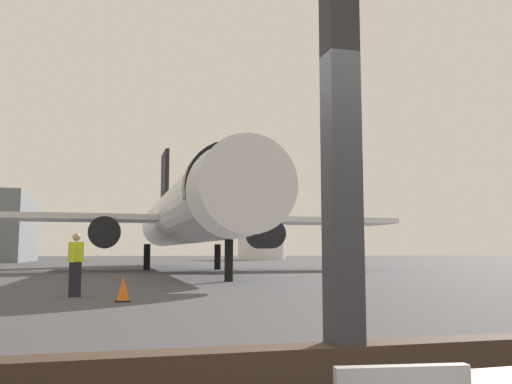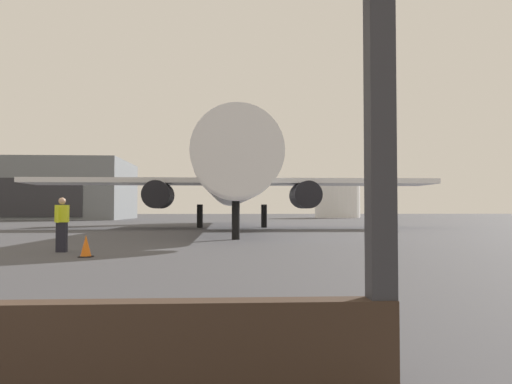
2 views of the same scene
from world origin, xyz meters
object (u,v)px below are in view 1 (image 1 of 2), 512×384
Objects in this scene: ground_crew_worker at (76,264)px; traffic_cone at (123,289)px; airplane at (186,215)px; fuel_storage_tank at (262,240)px.

ground_crew_worker reaches higher than traffic_cone.
airplane is at bearing 78.59° from traffic_cone.
airplane is 20.20× the size of ground_crew_worker.
traffic_cone is (1.25, -1.79, -0.60)m from ground_crew_worker.
ground_crew_worker is 2.26m from traffic_cone.
fuel_storage_tank is (17.55, 44.95, -0.62)m from airplane.
airplane is at bearing 74.27° from ground_crew_worker.
traffic_cone is 0.09× the size of fuel_storage_tank.
ground_crew_worker is 0.24× the size of fuel_storage_tank.
airplane reaches higher than ground_crew_worker.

